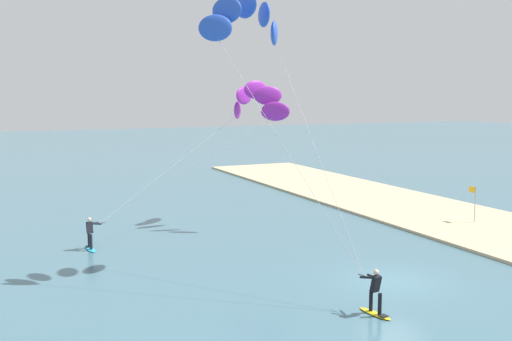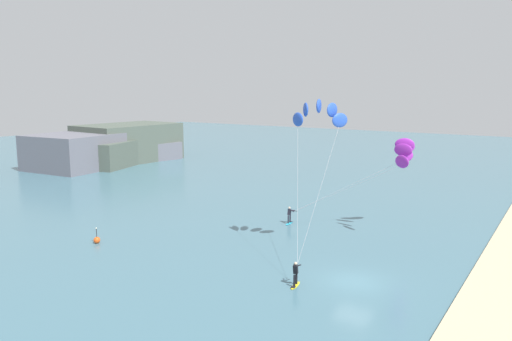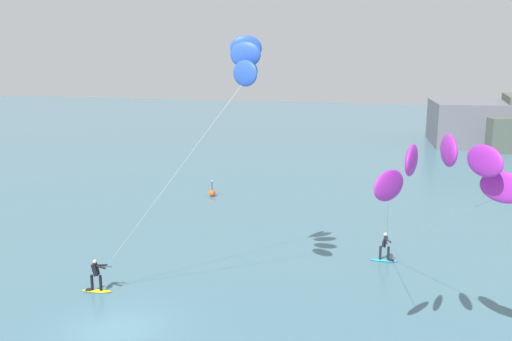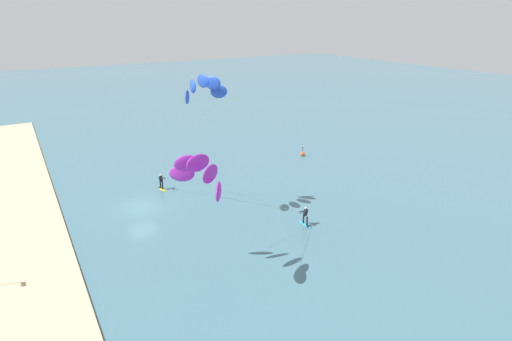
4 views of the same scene
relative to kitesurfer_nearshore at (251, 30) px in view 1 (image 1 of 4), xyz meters
name	(u,v)px [view 1 (image 1 of 4)]	position (x,y,z in m)	size (l,w,h in m)	color
ground_plane	(394,281)	(-3.95, -4.86, -10.63)	(240.00, 240.00, 0.00)	#426B7A
kitesurfer_nearshore	(251,30)	(0.00, 0.00, 0.00)	(9.03, 4.53, 12.25)	yellow
kitesurfer_mid_water	(250,105)	(8.71, -3.75, -3.38)	(5.55, 11.68, 8.74)	#23ADD1
beach_flag	(474,197)	(3.13, -16.22, -8.92)	(0.57, 0.05, 2.20)	gray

